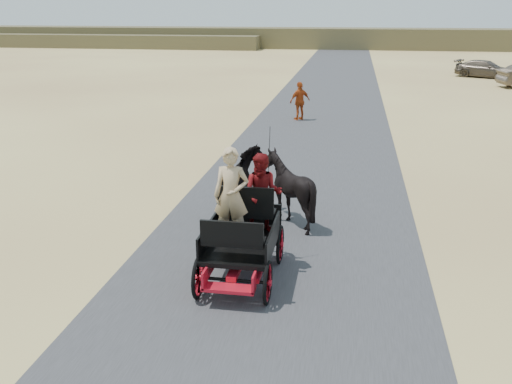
% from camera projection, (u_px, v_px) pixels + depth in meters
% --- Properties ---
extents(ground, '(140.00, 140.00, 0.00)m').
position_uv_depth(ground, '(279.00, 251.00, 12.08)').
color(ground, tan).
extents(road, '(6.00, 140.00, 0.01)m').
position_uv_depth(road, '(279.00, 250.00, 12.08)').
color(road, '#38383A').
rests_on(road, ground).
extents(ridge_far, '(140.00, 6.00, 2.40)m').
position_uv_depth(ridge_far, '(344.00, 38.00, 69.82)').
color(ridge_far, brown).
rests_on(ridge_far, ground).
extents(ridge_near, '(40.00, 4.00, 1.60)m').
position_uv_depth(ridge_near, '(100.00, 41.00, 70.96)').
color(ridge_near, brown).
rests_on(ridge_near, ground).
extents(carriage, '(1.30, 2.40, 0.72)m').
position_uv_depth(carriage, '(242.00, 260.00, 10.80)').
color(carriage, black).
rests_on(carriage, ground).
extents(horse_left, '(0.91, 2.01, 1.70)m').
position_uv_depth(horse_left, '(243.00, 187.00, 13.54)').
color(horse_left, black).
rests_on(horse_left, ground).
extents(horse_right, '(1.37, 1.54, 1.70)m').
position_uv_depth(horse_right, '(289.00, 189.00, 13.37)').
color(horse_right, black).
rests_on(horse_right, ground).
extents(driver_man, '(0.66, 0.43, 1.80)m').
position_uv_depth(driver_man, '(231.00, 196.00, 10.48)').
color(driver_man, tan).
rests_on(driver_man, carriage).
extents(passenger_woman, '(0.77, 0.60, 1.58)m').
position_uv_depth(passenger_woman, '(263.00, 193.00, 10.95)').
color(passenger_woman, '#660C0F').
rests_on(passenger_woman, carriage).
extents(pedestrian, '(1.06, 0.94, 1.73)m').
position_uv_depth(pedestrian, '(300.00, 101.00, 25.71)').
color(pedestrian, '#A73E13').
rests_on(pedestrian, ground).
extents(car_c, '(4.52, 3.49, 1.22)m').
position_uv_depth(car_c, '(485.00, 69.00, 41.24)').
color(car_c, brown).
rests_on(car_c, ground).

